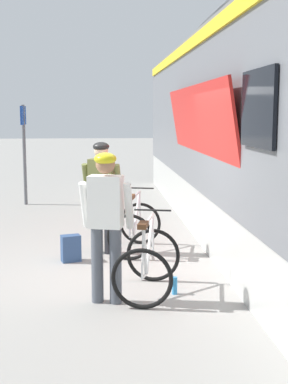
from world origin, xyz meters
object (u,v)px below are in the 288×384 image
bicycle_far_silver (135,227)px  platform_sign_post (24,138)px  cyclist_far_in_olive (102,187)px  water_bottle_near_the_bikes (175,286)px  bicycle_near_white (148,263)px  backpack_on_platform (71,248)px  cyclist_near_in_white (106,214)px

bicycle_far_silver → platform_sign_post: (-2.37, 4.66, 1.22)m
cyclist_far_in_olive → platform_sign_post: size_ratio=0.73×
water_bottle_near_the_bikes → platform_sign_post: size_ratio=0.09×
bicycle_far_silver → cyclist_far_in_olive: bearing=-175.1°
bicycle_near_white → platform_sign_post: size_ratio=0.50×
bicycle_near_white → bicycle_far_silver: size_ratio=1.00×
cyclist_far_in_olive → platform_sign_post: platform_sign_post is taller
bicycle_far_silver → water_bottle_near_the_bikes: bicycle_far_silver is taller
cyclist_far_in_olive → backpack_on_platform: 1.07m
cyclist_far_in_olive → water_bottle_near_the_bikes: cyclist_far_in_olive is taller
backpack_on_platform → bicycle_near_white: bearing=-72.9°
cyclist_near_in_white → bicycle_far_silver: size_ratio=1.47×
platform_sign_post → cyclist_near_in_white: bearing=-74.8°
cyclist_near_in_white → platform_sign_post: 7.20m
cyclist_near_in_white → platform_sign_post: bearing=105.2°
bicycle_far_silver → water_bottle_near_the_bikes: size_ratio=5.54×
cyclist_far_in_olive → platform_sign_post: (-1.84, 4.70, 0.57)m
cyclist_far_in_olive → backpack_on_platform: size_ratio=4.40×
water_bottle_near_the_bikes → bicycle_near_white: bearing=176.3°
bicycle_far_silver → backpack_on_platform: bicycle_far_silver is taller
bicycle_far_silver → backpack_on_platform: size_ratio=3.00×
bicycle_far_silver → backpack_on_platform: bearing=-153.9°
bicycle_far_silver → backpack_on_platform: (-1.00, -0.49, -0.20)m
backpack_on_platform → cyclist_far_in_olive: bearing=27.1°
cyclist_near_in_white → backpack_on_platform: cyclist_near_in_white is taller
cyclist_near_in_white → cyclist_far_in_olive: 2.22m
bicycle_near_white → water_bottle_near_the_bikes: bearing=-3.7°
cyclist_near_in_white → platform_sign_post: size_ratio=0.73×
cyclist_far_in_olive → bicycle_near_white: cyclist_far_in_olive is taller
bicycle_near_white → cyclist_near_in_white: bearing=-155.1°
cyclist_far_in_olive → water_bottle_near_the_bikes: (0.88, -2.01, -0.95)m
cyclist_far_in_olive → backpack_on_platform: cyclist_far_in_olive is taller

